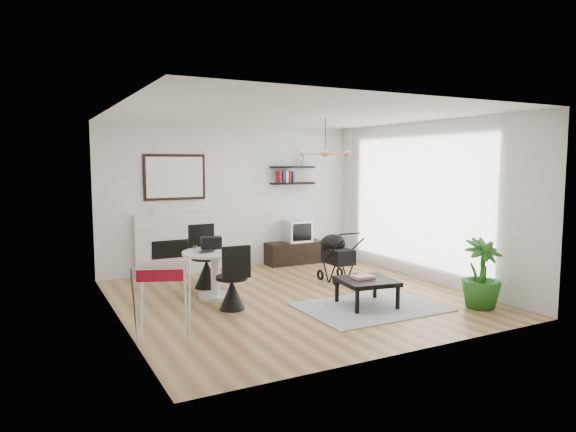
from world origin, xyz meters
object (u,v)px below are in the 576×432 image
crt_tv (297,231)px  drying_rack (163,300)px  tv_console (295,253)px  potted_plant (481,274)px  coffee_table (367,282)px  fireplace (177,237)px  dining_table (215,267)px  stroller (337,259)px

crt_tv → drying_rack: bearing=-137.5°
tv_console → potted_plant: (0.81, -3.94, 0.26)m
tv_console → crt_tv: 0.44m
drying_rack → coffee_table: size_ratio=1.09×
fireplace → potted_plant: fireplace is taller
drying_rack → dining_table: bearing=73.5°
dining_table → stroller: (2.21, 0.10, -0.09)m
fireplace → potted_plant: 5.15m
stroller → coffee_table: stroller is taller
fireplace → coffee_table: bearing=-61.4°
tv_console → dining_table: 2.88m
tv_console → drying_rack: size_ratio=1.33×
drying_rack → potted_plant: 4.28m
fireplace → potted_plant: bearing=-52.4°
fireplace → dining_table: 1.89m
fireplace → tv_console: 2.38m
dining_table → coffee_table: bearing=-38.8°
dining_table → drying_rack: drying_rack is taller
stroller → coffee_table: 1.57m
drying_rack → fireplace: bearing=93.7°
tv_console → drying_rack: (-3.41, -3.18, 0.25)m
crt_tv → potted_plant: (0.75, -3.94, -0.17)m
drying_rack → potted_plant: potted_plant is taller
potted_plant → coffee_table: bearing=149.2°
fireplace → stroller: fireplace is taller
crt_tv → dining_table: size_ratio=0.51×
crt_tv → coffee_table: crt_tv is taller
crt_tv → stroller: (-0.12, -1.63, -0.27)m
tv_console → stroller: stroller is taller
crt_tv → fireplace: bearing=176.6°
tv_console → crt_tv: bearing=-3.6°
dining_table → coffee_table: (1.74, -1.39, -0.12)m
drying_rack → potted_plant: size_ratio=0.91×
dining_table → coffee_table: dining_table is taller
tv_console → potted_plant: bearing=-78.5°
tv_console → coffee_table: (-0.54, -3.14, 0.12)m
crt_tv → tv_console: bearing=176.4°
fireplace → dining_table: bearing=-88.4°
tv_console → potted_plant: potted_plant is taller
tv_console → potted_plant: size_ratio=1.21×
fireplace → dining_table: fireplace is taller
fireplace → tv_console: fireplace is taller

